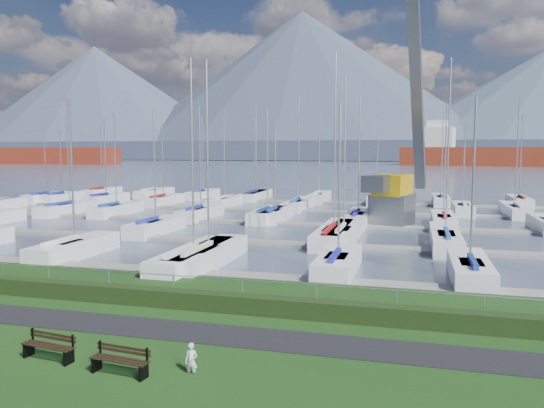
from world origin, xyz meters
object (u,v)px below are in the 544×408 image
(bench_right, at_px, (121,360))
(person, at_px, (191,356))
(bench_left, at_px, (49,346))
(crane, at_px, (399,161))

(bench_right, distance_m, person, 1.99)
(bench_left, bearing_deg, bench_right, -1.00)
(bench_left, xyz_separation_m, person, (4.57, 0.20, 0.10))
(bench_right, xyz_separation_m, person, (1.90, 0.60, 0.10))
(bench_left, height_order, bench_right, same)
(person, distance_m, crane, 35.68)
(bench_left, distance_m, crane, 36.76)
(bench_right, bearing_deg, person, 23.27)
(bench_left, height_order, person, person)
(bench_left, bearing_deg, person, 9.99)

